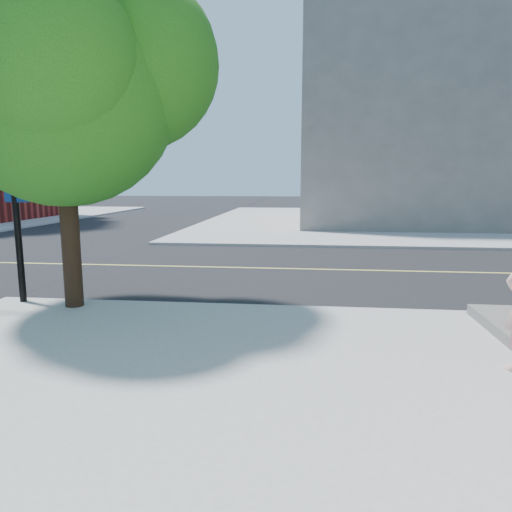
# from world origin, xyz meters

# --- Properties ---
(ground) EXTENTS (140.00, 140.00, 0.00)m
(ground) POSITION_xyz_m (0.00, 0.00, 0.00)
(ground) COLOR black
(ground) RESTS_ON ground
(road_ew) EXTENTS (140.00, 9.00, 0.01)m
(road_ew) POSITION_xyz_m (0.00, 4.50, 0.01)
(road_ew) COLOR black
(road_ew) RESTS_ON ground
(sidewalk_ne) EXTENTS (29.00, 25.00, 0.12)m
(sidewalk_ne) POSITION_xyz_m (13.50, 21.50, 0.06)
(sidewalk_ne) COLOR #9D9D9D
(sidewalk_ne) RESTS_ON ground
(filler_ne) EXTENTS (18.00, 16.00, 14.00)m
(filler_ne) POSITION_xyz_m (14.00, 22.00, 7.12)
(filler_ne) COLOR slate
(filler_ne) RESTS_ON sidewalk_ne
(street_tree) EXTENTS (5.39, 4.90, 7.16)m
(street_tree) POSITION_xyz_m (0.94, -0.49, 4.74)
(street_tree) COLOR black
(street_tree) RESTS_ON sidewalk_se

